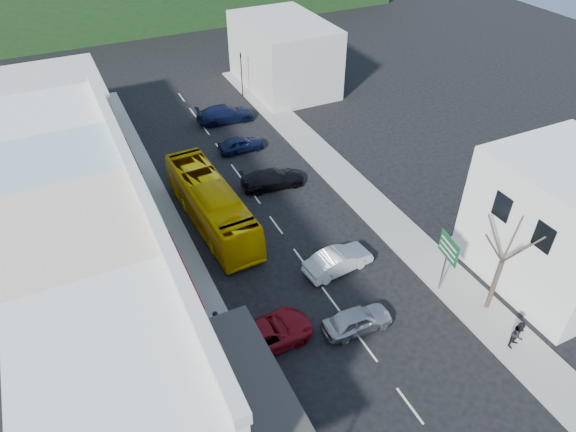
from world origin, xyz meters
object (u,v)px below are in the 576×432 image
object	(u,v)px
car_red	(266,335)
pedestrian_right	(519,335)
pedestrian_left	(217,322)
bus	(211,205)
street_tree	(502,262)
car_silver	(357,320)
direction_sign	(445,265)
traffic_signal	(242,75)
car_white	(338,261)

from	to	relation	value
car_red	pedestrian_right	xyz separation A→B (m)	(12.23, -6.12, 0.30)
car_red	pedestrian_left	distance (m)	2.84
bus	street_tree	size ratio (longest dim) A/B	1.55
bus	car_silver	world-z (taller)	bus
pedestrian_right	direction_sign	world-z (taller)	direction_sign
pedestrian_right	car_silver	bearing A→B (deg)	134.15
bus	pedestrian_right	distance (m)	21.11
traffic_signal	car_white	bearing A→B (deg)	94.19
car_silver	pedestrian_left	world-z (taller)	pedestrian_left
car_white	car_red	bearing A→B (deg)	111.69
car_red	street_tree	world-z (taller)	street_tree
traffic_signal	street_tree	bearing A→B (deg)	106.49
bus	car_white	distance (m)	10.01
bus	traffic_signal	distance (m)	21.61
bus	pedestrian_right	world-z (taller)	bus
direction_sign	street_tree	distance (m)	3.33
street_tree	pedestrian_left	bearing A→B (deg)	161.51
car_white	traffic_signal	xyz separation A→B (m)	(4.27, 27.39, 1.65)
bus	car_red	distance (m)	11.74
car_silver	bus	bearing A→B (deg)	20.32
car_silver	pedestrian_left	distance (m)	7.87
pedestrian_left	car_red	bearing A→B (deg)	-113.42
pedestrian_right	direction_sign	bearing A→B (deg)	88.76
car_white	pedestrian_left	xyz separation A→B (m)	(-8.75, -1.70, 0.30)
pedestrian_left	street_tree	bearing A→B (deg)	-93.19
car_white	direction_sign	xyz separation A→B (m)	(4.72, -4.30, 1.43)
pedestrian_left	pedestrian_right	size ratio (longest dim) A/B	1.00
car_white	pedestrian_right	xyz separation A→B (m)	(5.68, -9.59, 0.30)
bus	pedestrian_left	world-z (taller)	bus
street_tree	traffic_signal	size ratio (longest dim) A/B	1.59
car_white	pedestrian_left	bearing A→B (deg)	94.80
pedestrian_left	direction_sign	world-z (taller)	direction_sign
bus	street_tree	distance (m)	19.28
car_silver	traffic_signal	size ratio (longest dim) A/B	0.94
bus	car_silver	size ratio (longest dim) A/B	2.64
direction_sign	traffic_signal	world-z (taller)	traffic_signal
traffic_signal	direction_sign	bearing A→B (deg)	103.86
car_silver	car_red	xyz separation A→B (m)	(-5.07, 1.24, 0.00)
direction_sign	pedestrian_right	bearing A→B (deg)	-70.12
car_red	direction_sign	size ratio (longest dim) A/B	1.08
traffic_signal	car_red	bearing A→B (deg)	83.73
street_tree	car_white	bearing A→B (deg)	133.17
car_silver	pedestrian_right	xyz separation A→B (m)	(7.16, -4.89, 0.30)
car_white	pedestrian_left	size ratio (longest dim) A/B	2.59
street_tree	direction_sign	bearing A→B (deg)	123.31
car_silver	traffic_signal	xyz separation A→B (m)	(5.75, 32.09, 1.65)
direction_sign	traffic_signal	xyz separation A→B (m)	(-0.45, 31.70, 0.22)
car_white	direction_sign	distance (m)	6.55
car_red	pedestrian_right	world-z (taller)	pedestrian_right
car_red	direction_sign	xyz separation A→B (m)	(11.27, -0.84, 1.43)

